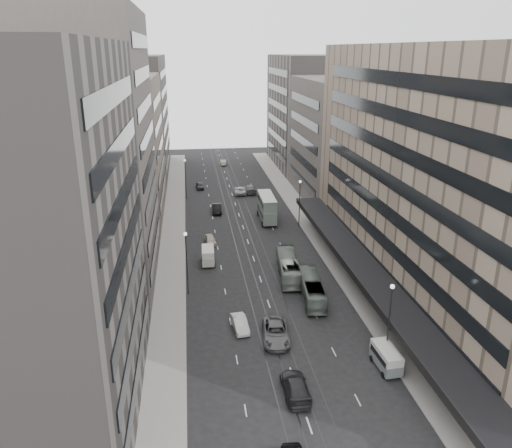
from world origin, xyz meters
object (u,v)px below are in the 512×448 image
double_decker (267,207)px  panel_van (208,255)px  bus_near (312,289)px  sedan_2 (276,332)px  sedan_1 (240,324)px  bus_far (288,267)px  vw_microbus (386,357)px

double_decker → panel_van: (-11.38, -17.87, -1.22)m
bus_near → sedan_2: 10.39m
bus_near → double_decker: size_ratio=1.14×
sedan_1 → bus_far: bearing=52.2°
sedan_1 → double_decker: bearing=70.8°
bus_far → vw_microbus: 22.32m
vw_microbus → sedan_1: 16.05m
bus_far → sedan_1: size_ratio=2.52×
sedan_2 → sedan_1: bearing=150.3°
double_decker → sedan_1: 37.28m
bus_near → double_decker: 30.33m
bus_far → sedan_1: bus_far is taller
panel_van → sedan_2: bearing=-72.0°
vw_microbus → sedan_2: vw_microbus is taller
vw_microbus → sedan_2: size_ratio=0.69×
bus_far → panel_van: 12.04m
sedan_1 → sedan_2: size_ratio=0.69×
bus_near → vw_microbus: 15.40m
sedan_1 → vw_microbus: bearing=-40.0°
vw_microbus → sedan_1: vw_microbus is taller
double_decker → vw_microbus: bearing=-83.4°
bus_far → vw_microbus: size_ratio=2.52×
double_decker → bus_far: bearing=-91.0°
sedan_1 → bus_near: bearing=26.1°
double_decker → panel_van: double_decker is taller
panel_van → sedan_1: 18.54m
bus_far → double_decker: double_decker is taller
panel_van → sedan_2: (6.24, -20.90, -0.49)m
vw_microbus → panel_van: bearing=117.2°
vw_microbus → sedan_1: (-13.24, 9.04, -0.54)m
sedan_1 → panel_van: bearing=92.6°
vw_microbus → bus_near: bearing=100.9°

